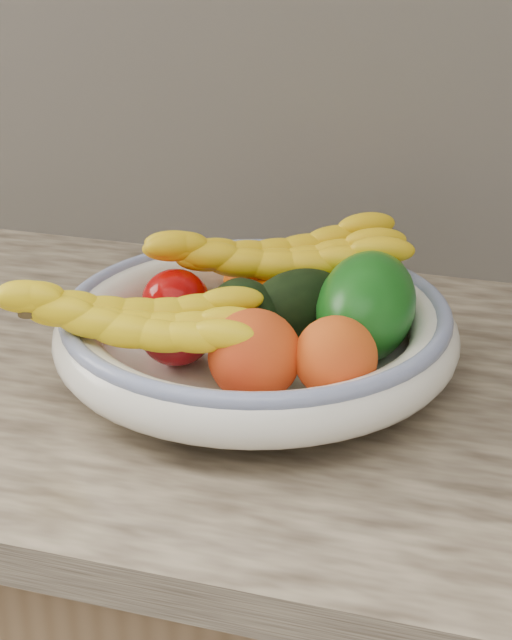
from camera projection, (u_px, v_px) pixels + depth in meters
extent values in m
cube|color=#C3AD8B|center=(262.00, 384.00, 0.99)|extent=(2.44, 0.66, 0.04)
cube|color=#BCB1A1|center=(336.00, 62.00, 1.15)|extent=(2.40, 0.02, 0.50)
cylinder|color=white|center=(256.00, 368.00, 0.96)|extent=(0.13, 0.13, 0.02)
cylinder|color=white|center=(256.00, 355.00, 0.96)|extent=(0.32, 0.32, 0.01)
torus|color=white|center=(256.00, 331.00, 0.95)|extent=(0.39, 0.39, 0.05)
torus|color=#344892|center=(256.00, 311.00, 0.94)|extent=(0.37, 0.37, 0.02)
ellipsoid|color=#F95E05|center=(245.00, 281.00, 1.05)|extent=(0.06, 0.06, 0.04)
ellipsoid|color=#FF5605|center=(314.00, 293.00, 1.02)|extent=(0.06, 0.06, 0.05)
ellipsoid|color=#EA5804|center=(272.00, 302.00, 1.00)|extent=(0.07, 0.07, 0.05)
ellipsoid|color=#A20303|center=(176.00, 300.00, 0.98)|extent=(0.09, 0.09, 0.06)
ellipsoid|color=#A20D17|center=(176.00, 332.00, 0.91)|extent=(0.08, 0.08, 0.06)
ellipsoid|color=black|center=(245.00, 313.00, 0.95)|extent=(0.11, 0.11, 0.06)
ellipsoid|color=black|center=(300.00, 307.00, 0.96)|extent=(0.13, 0.13, 0.08)
ellipsoid|color=#0F5010|center=(366.00, 306.00, 0.93)|extent=(0.13, 0.15, 0.13)
ellipsoid|color=orange|center=(254.00, 355.00, 0.86)|extent=(0.11, 0.11, 0.08)
ellipsoid|color=orange|center=(336.00, 357.00, 0.85)|extent=(0.09, 0.09, 0.07)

